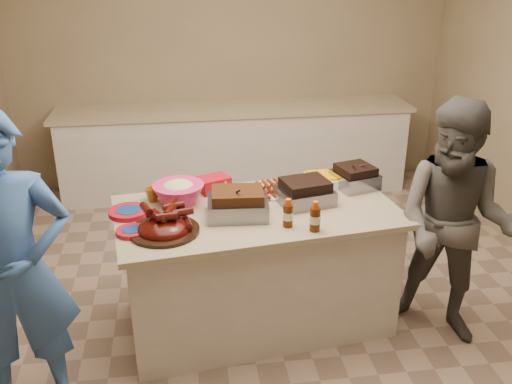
{
  "coord_description": "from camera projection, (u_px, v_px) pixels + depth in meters",
  "views": [
    {
      "loc": [
        -0.58,
        -3.4,
        2.38
      ],
      "look_at": [
        -0.11,
        -0.09,
        0.94
      ],
      "focal_mm": 40.0,
      "sensor_mm": 36.0,
      "label": 1
    }
  ],
  "objects": [
    {
      "name": "room",
      "position": [
        269.0,
        306.0,
        4.11
      ],
      "size": [
        4.5,
        5.0,
        2.7
      ],
      "primitive_type": null,
      "color": "#92805E",
      "rests_on": "ground"
    },
    {
      "name": "back_counter",
      "position": [
        235.0,
        149.0,
        5.93
      ],
      "size": [
        3.6,
        0.64,
        0.9
      ],
      "primitive_type": null,
      "color": "beige",
      "rests_on": "ground"
    },
    {
      "name": "island",
      "position": [
        257.0,
        319.0,
        3.97
      ],
      "size": [
        1.89,
        1.15,
        0.84
      ],
      "primitive_type": null,
      "rotation": [
        0.0,
        0.0,
        0.13
      ],
      "color": "beige",
      "rests_on": "ground"
    },
    {
      "name": "rib_platter",
      "position": [
        164.0,
        232.0,
        3.34
      ],
      "size": [
        0.49,
        0.49,
        0.17
      ],
      "primitive_type": null,
      "rotation": [
        0.0,
        0.0,
        -0.21
      ],
      "color": "#430905",
      "rests_on": "island"
    },
    {
      "name": "pulled_pork_tray",
      "position": [
        238.0,
        216.0,
        3.55
      ],
      "size": [
        0.39,
        0.3,
        0.11
      ],
      "primitive_type": "cube",
      "rotation": [
        0.0,
        0.0,
        -0.07
      ],
      "color": "#47230F",
      "rests_on": "island"
    },
    {
      "name": "brisket_tray",
      "position": [
        305.0,
        203.0,
        3.73
      ],
      "size": [
        0.38,
        0.34,
        0.1
      ],
      "primitive_type": "cube",
      "rotation": [
        0.0,
        0.0,
        0.21
      ],
      "color": "black",
      "rests_on": "island"
    },
    {
      "name": "roasting_pan",
      "position": [
        354.0,
        187.0,
        3.98
      ],
      "size": [
        0.33,
        0.33,
        0.11
      ],
      "primitive_type": "cube",
      "rotation": [
        0.0,
        0.0,
        0.28
      ],
      "color": "gray",
      "rests_on": "island"
    },
    {
      "name": "coleslaw_bowl",
      "position": [
        179.0,
        204.0,
        3.72
      ],
      "size": [
        0.37,
        0.37,
        0.23
      ],
      "primitive_type": null,
      "rotation": [
        0.0,
        0.0,
        0.13
      ],
      "color": "#DB2671",
      "rests_on": "island"
    },
    {
      "name": "sausage_plate",
      "position": [
        275.0,
        193.0,
        3.87
      ],
      "size": [
        0.35,
        0.35,
        0.05
      ],
      "primitive_type": "cylinder",
      "rotation": [
        0.0,
        0.0,
        0.32
      ],
      "color": "silver",
      "rests_on": "island"
    },
    {
      "name": "mac_cheese_dish",
      "position": [
        328.0,
        184.0,
        4.02
      ],
      "size": [
        0.31,
        0.23,
        0.08
      ],
      "primitive_type": "cube",
      "rotation": [
        0.0,
        0.0,
        0.01
      ],
      "color": "#F1AA03",
      "rests_on": "island"
    },
    {
      "name": "bbq_bottle_a",
      "position": [
        288.0,
        226.0,
        3.41
      ],
      "size": [
        0.07,
        0.07,
        0.18
      ],
      "primitive_type": "cylinder",
      "rotation": [
        0.0,
        0.0,
        0.13
      ],
      "color": "#431B07",
      "rests_on": "island"
    },
    {
      "name": "bbq_bottle_b",
      "position": [
        314.0,
        230.0,
        3.36
      ],
      "size": [
        0.07,
        0.07,
        0.19
      ],
      "primitive_type": "cylinder",
      "rotation": [
        0.0,
        0.0,
        0.13
      ],
      "color": "#431B07",
      "rests_on": "island"
    },
    {
      "name": "mustard_bottle",
      "position": [
        226.0,
        198.0,
        3.81
      ],
      "size": [
        0.05,
        0.05,
        0.12
      ],
      "primitive_type": "cylinder",
      "rotation": [
        0.0,
        0.0,
        0.13
      ],
      "color": "#F0A201",
      "rests_on": "island"
    },
    {
      "name": "sauce_bowl",
      "position": [
        253.0,
        202.0,
        3.74
      ],
      "size": [
        0.16,
        0.07,
        0.15
      ],
      "primitive_type": "imported",
      "rotation": [
        0.0,
        0.0,
        0.13
      ],
      "color": "silver",
      "rests_on": "island"
    },
    {
      "name": "plate_stack_large",
      "position": [
        129.0,
        214.0,
        3.57
      ],
      "size": [
        0.28,
        0.28,
        0.03
      ],
      "primitive_type": "cylinder",
      "rotation": [
        0.0,
        0.0,
        0.13
      ],
      "color": "maroon",
      "rests_on": "island"
    },
    {
      "name": "plate_stack_small",
      "position": [
        132.0,
        233.0,
        3.33
      ],
      "size": [
        0.21,
        0.21,
        0.03
      ],
      "primitive_type": "cylinder",
      "rotation": [
        0.0,
        0.0,
        0.13
      ],
      "color": "maroon",
      "rests_on": "island"
    },
    {
      "name": "plastic_cup",
      "position": [
        153.0,
        200.0,
        3.76
      ],
      "size": [
        0.11,
        0.1,
        0.1
      ],
      "primitive_type": "imported",
      "rotation": [
        0.0,
        0.0,
        0.13
      ],
      "color": "#955817",
      "rests_on": "island"
    },
    {
      "name": "basket_stack",
      "position": [
        214.0,
        191.0,
        3.91
      ],
      "size": [
        0.25,
        0.22,
        0.1
      ],
      "primitive_type": "cube",
      "rotation": [
        0.0,
        0.0,
        0.4
      ],
      "color": "maroon",
      "rests_on": "island"
    },
    {
      "name": "guest_gray",
      "position": [
        438.0,
        331.0,
        3.85
      ],
      "size": [
        1.56,
        1.74,
        0.6
      ],
      "primitive_type": "imported",
      "rotation": [
        0.0,
        0.0,
        -0.63
      ],
      "color": "#55524D",
      "rests_on": "ground"
    }
  ]
}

